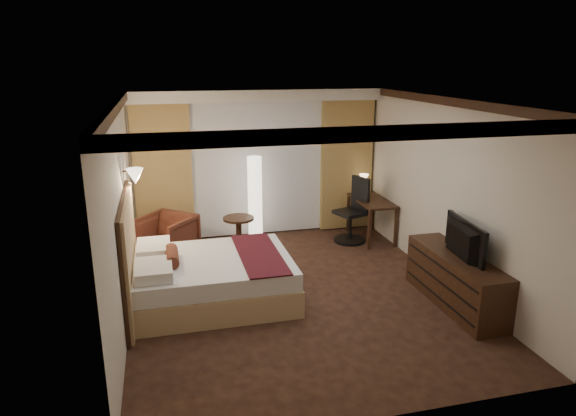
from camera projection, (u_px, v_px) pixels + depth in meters
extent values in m
cube|color=black|center=(295.00, 293.00, 7.29)|extent=(4.50, 5.50, 0.01)
cube|color=white|center=(296.00, 100.00, 6.54)|extent=(4.50, 5.50, 0.01)
cube|color=beige|center=(257.00, 163.00, 9.48)|extent=(4.50, 0.02, 2.70)
cube|color=beige|center=(121.00, 214.00, 6.39)|extent=(0.02, 5.50, 2.70)
cube|color=beige|center=(445.00, 192.00, 7.44)|extent=(0.02, 5.50, 2.70)
cube|color=white|center=(259.00, 95.00, 8.89)|extent=(4.50, 0.50, 0.20)
cube|color=silver|center=(258.00, 169.00, 9.43)|extent=(2.48, 0.04, 2.45)
cube|color=tan|center=(163.00, 175.00, 8.98)|extent=(1.00, 0.14, 2.45)
cube|color=tan|center=(346.00, 166.00, 9.77)|extent=(1.00, 0.14, 2.45)
imported|color=#502418|center=(166.00, 235.00, 8.44)|extent=(1.10, 1.09, 0.82)
imported|color=black|center=(458.00, 235.00, 6.67)|extent=(0.69, 1.08, 0.13)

